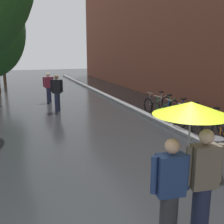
{
  "coord_description": "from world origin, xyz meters",
  "views": [
    {
      "loc": [
        -2.11,
        -2.99,
        2.79
      ],
      "look_at": [
        0.03,
        2.87,
        1.35
      ],
      "focal_mm": 42.28,
      "sensor_mm": 36.0,
      "label": 1
    }
  ],
  "objects_px": {
    "parked_bicycle_1": "(210,125)",
    "couple_under_umbrella": "(189,156)",
    "pedestrian_walking_midground": "(57,92)",
    "pedestrian_walking_far": "(49,87)",
    "parked_bicycle_3": "(178,113)",
    "parked_bicycle_4": "(165,108)",
    "parked_bicycle_5": "(157,104)",
    "litter_bin": "(213,155)",
    "street_tree_4": "(0,31)",
    "parked_bicycle_2": "(190,118)"
  },
  "relations": [
    {
      "from": "parked_bicycle_1",
      "to": "parked_bicycle_3",
      "type": "height_order",
      "value": "same"
    },
    {
      "from": "parked_bicycle_3",
      "to": "parked_bicycle_4",
      "type": "xyz_separation_m",
      "value": [
        -0.01,
        0.97,
        0.0
      ]
    },
    {
      "from": "parked_bicycle_2",
      "to": "parked_bicycle_5",
      "type": "bearing_deg",
      "value": 86.11
    },
    {
      "from": "parked_bicycle_5",
      "to": "pedestrian_walking_midground",
      "type": "height_order",
      "value": "pedestrian_walking_midground"
    },
    {
      "from": "parked_bicycle_5",
      "to": "pedestrian_walking_midground",
      "type": "xyz_separation_m",
      "value": [
        -4.39,
        1.81,
        0.54
      ]
    },
    {
      "from": "parked_bicycle_5",
      "to": "pedestrian_walking_far",
      "type": "height_order",
      "value": "pedestrian_walking_far"
    },
    {
      "from": "street_tree_4",
      "to": "litter_bin",
      "type": "relative_size",
      "value": 6.8
    },
    {
      "from": "street_tree_4",
      "to": "parked_bicycle_5",
      "type": "relative_size",
      "value": 5.05
    },
    {
      "from": "couple_under_umbrella",
      "to": "litter_bin",
      "type": "xyz_separation_m",
      "value": [
        1.99,
        1.73,
        -0.95
      ]
    },
    {
      "from": "parked_bicycle_2",
      "to": "pedestrian_walking_far",
      "type": "bearing_deg",
      "value": 121.36
    },
    {
      "from": "parked_bicycle_1",
      "to": "parked_bicycle_3",
      "type": "bearing_deg",
      "value": 90.37
    },
    {
      "from": "couple_under_umbrella",
      "to": "pedestrian_walking_midground",
      "type": "xyz_separation_m",
      "value": [
        -0.4,
        9.63,
        -0.45
      ]
    },
    {
      "from": "litter_bin",
      "to": "pedestrian_walking_midground",
      "type": "height_order",
      "value": "pedestrian_walking_midground"
    },
    {
      "from": "parked_bicycle_3",
      "to": "parked_bicycle_4",
      "type": "height_order",
      "value": "same"
    },
    {
      "from": "couple_under_umbrella",
      "to": "parked_bicycle_3",
      "type": "bearing_deg",
      "value": 56.96
    },
    {
      "from": "litter_bin",
      "to": "pedestrian_walking_midground",
      "type": "relative_size",
      "value": 0.49
    },
    {
      "from": "parked_bicycle_5",
      "to": "pedestrian_walking_far",
      "type": "relative_size",
      "value": 0.7
    },
    {
      "from": "street_tree_4",
      "to": "couple_under_umbrella",
      "type": "xyz_separation_m",
      "value": [
        3.01,
        -19.57,
        -2.9
      ]
    },
    {
      "from": "street_tree_4",
      "to": "parked_bicycle_1",
      "type": "xyz_separation_m",
      "value": [
        6.86,
        -15.52,
        -3.89
      ]
    },
    {
      "from": "parked_bicycle_2",
      "to": "pedestrian_walking_far",
      "type": "distance_m",
      "value": 8.28
    },
    {
      "from": "parked_bicycle_5",
      "to": "litter_bin",
      "type": "relative_size",
      "value": 1.35
    },
    {
      "from": "parked_bicycle_1",
      "to": "couple_under_umbrella",
      "type": "relative_size",
      "value": 0.54
    },
    {
      "from": "street_tree_4",
      "to": "parked_bicycle_4",
      "type": "height_order",
      "value": "street_tree_4"
    },
    {
      "from": "street_tree_4",
      "to": "parked_bicycle_2",
      "type": "bearing_deg",
      "value": -64.93
    },
    {
      "from": "parked_bicycle_5",
      "to": "parked_bicycle_4",
      "type": "bearing_deg",
      "value": -98.95
    },
    {
      "from": "parked_bicycle_4",
      "to": "pedestrian_walking_midground",
      "type": "height_order",
      "value": "pedestrian_walking_midground"
    },
    {
      "from": "parked_bicycle_4",
      "to": "couple_under_umbrella",
      "type": "relative_size",
      "value": 0.55
    },
    {
      "from": "parked_bicycle_3",
      "to": "litter_bin",
      "type": "distance_m",
      "value": 4.57
    },
    {
      "from": "parked_bicycle_4",
      "to": "pedestrian_walking_midground",
      "type": "distance_m",
      "value": 5.09
    },
    {
      "from": "parked_bicycle_5",
      "to": "couple_under_umbrella",
      "type": "relative_size",
      "value": 0.54
    },
    {
      "from": "street_tree_4",
      "to": "couple_under_umbrella",
      "type": "height_order",
      "value": "street_tree_4"
    },
    {
      "from": "parked_bicycle_3",
      "to": "pedestrian_walking_far",
      "type": "relative_size",
      "value": 0.7
    },
    {
      "from": "parked_bicycle_3",
      "to": "parked_bicycle_5",
      "type": "relative_size",
      "value": 1.0
    },
    {
      "from": "parked_bicycle_3",
      "to": "pedestrian_walking_far",
      "type": "bearing_deg",
      "value": 125.1
    },
    {
      "from": "litter_bin",
      "to": "street_tree_4",
      "type": "bearing_deg",
      "value": 105.66
    },
    {
      "from": "couple_under_umbrella",
      "to": "pedestrian_walking_far",
      "type": "height_order",
      "value": "couple_under_umbrella"
    },
    {
      "from": "street_tree_4",
      "to": "parked_bicycle_5",
      "type": "height_order",
      "value": "street_tree_4"
    },
    {
      "from": "pedestrian_walking_midground",
      "to": "parked_bicycle_3",
      "type": "bearing_deg",
      "value": -41.3
    },
    {
      "from": "couple_under_umbrella",
      "to": "pedestrian_walking_midground",
      "type": "bearing_deg",
      "value": 92.4
    },
    {
      "from": "parked_bicycle_5",
      "to": "parked_bicycle_3",
      "type": "bearing_deg",
      "value": -94.29
    },
    {
      "from": "litter_bin",
      "to": "pedestrian_walking_midground",
      "type": "bearing_deg",
      "value": 106.88
    },
    {
      "from": "parked_bicycle_2",
      "to": "pedestrian_walking_midground",
      "type": "height_order",
      "value": "pedestrian_walking_midground"
    },
    {
      "from": "pedestrian_walking_midground",
      "to": "pedestrian_walking_far",
      "type": "distance_m",
      "value": 2.46
    },
    {
      "from": "parked_bicycle_2",
      "to": "parked_bicycle_3",
      "type": "xyz_separation_m",
      "value": [
        0.05,
        0.87,
        0.0
      ]
    },
    {
      "from": "pedestrian_walking_far",
      "to": "parked_bicycle_1",
      "type": "bearing_deg",
      "value": -61.52
    },
    {
      "from": "parked_bicycle_2",
      "to": "parked_bicycle_5",
      "type": "xyz_separation_m",
      "value": [
        0.19,
        2.79,
        0.0
      ]
    },
    {
      "from": "parked_bicycle_5",
      "to": "litter_bin",
      "type": "bearing_deg",
      "value": -108.07
    },
    {
      "from": "pedestrian_walking_midground",
      "to": "pedestrian_walking_far",
      "type": "height_order",
      "value": "pedestrian_walking_midground"
    },
    {
      "from": "parked_bicycle_2",
      "to": "parked_bicycle_5",
      "type": "relative_size",
      "value": 0.99
    },
    {
      "from": "couple_under_umbrella",
      "to": "parked_bicycle_4",
      "type": "bearing_deg",
      "value": 60.85
    }
  ]
}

